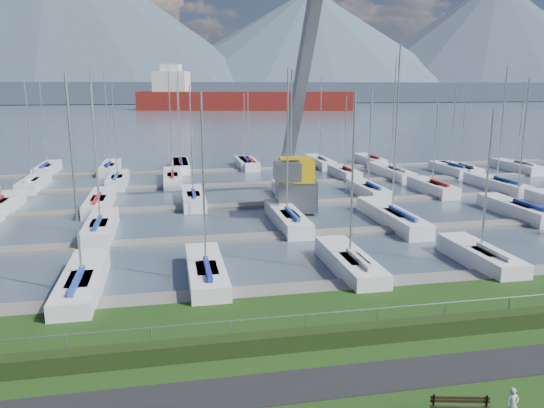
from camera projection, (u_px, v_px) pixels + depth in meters
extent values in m
cube|color=black|center=(355.00, 379.00, 18.49)|extent=(160.00, 2.00, 0.04)
cube|color=#445364|center=(178.00, 107.00, 270.33)|extent=(800.00, 540.00, 0.20)
cube|color=black|center=(333.00, 337.00, 20.90)|extent=(80.00, 0.70, 0.70)
cylinder|color=gray|center=(330.00, 312.00, 21.10)|extent=(80.00, 0.04, 0.04)
cube|color=#3A4355|center=(175.00, 92.00, 335.94)|extent=(900.00, 80.00, 12.00)
cone|color=#3F4D5C|center=(56.00, 17.00, 376.52)|extent=(340.00, 340.00, 115.00)
cone|color=#485969|center=(310.00, 44.00, 425.41)|extent=(300.00, 300.00, 85.00)
cone|color=#3F495C|center=(494.00, 39.00, 465.59)|extent=(320.00, 320.00, 100.00)
cube|color=slate|center=(295.00, 290.00, 27.15)|extent=(90.00, 1.60, 0.25)
cube|color=slate|center=(261.00, 237.00, 36.73)|extent=(90.00, 1.60, 0.25)
cube|color=slate|center=(241.00, 206.00, 46.30)|extent=(90.00, 1.60, 0.25)
cube|color=gray|center=(228.00, 185.00, 55.87)|extent=(90.00, 1.60, 0.25)
cube|color=gray|center=(219.00, 171.00, 65.44)|extent=(90.00, 1.60, 0.25)
cube|color=black|center=(434.00, 400.00, 16.16)|extent=(0.06, 0.06, 0.40)
cube|color=black|center=(487.00, 401.00, 16.10)|extent=(0.06, 0.06, 0.40)
cube|color=black|center=(460.00, 407.00, 16.14)|extent=(1.78, 0.50, 0.04)
cube|color=black|center=(460.00, 401.00, 16.16)|extent=(1.76, 0.45, 0.08)
cube|color=black|center=(460.00, 398.00, 16.13)|extent=(1.76, 0.45, 0.08)
imported|color=silver|center=(513.00, 399.00, 16.44)|extent=(0.42, 0.32, 1.04)
cube|color=#54575C|center=(296.00, 194.00, 43.99)|extent=(3.52, 3.52, 2.60)
cube|color=gold|center=(296.00, 169.00, 43.53)|extent=(2.95, 3.66, 1.80)
cube|color=slate|center=(305.00, 59.00, 46.22)|extent=(1.76, 11.26, 19.89)
cube|color=#56585E|center=(287.00, 171.00, 41.35)|extent=(2.22, 2.40, 1.40)
cube|color=maroon|center=(246.00, 103.00, 229.95)|extent=(92.90, 37.34, 10.00)
cube|color=silver|center=(172.00, 86.00, 229.03)|extent=(16.70, 16.70, 12.00)
cube|color=silver|center=(171.00, 69.00, 227.50)|extent=(9.54, 9.54, 4.00)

